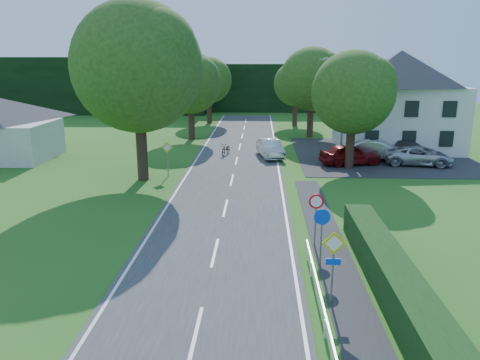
{
  "coord_description": "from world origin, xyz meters",
  "views": [
    {
      "loc": [
        1.86,
        -6.27,
        8.06
      ],
      "look_at": [
        0.82,
        17.73,
        1.71
      ],
      "focal_mm": 35.0,
      "sensor_mm": 36.0,
      "label": 1
    }
  ],
  "objects_px": {
    "motorcycle": "(226,149)",
    "parked_car_red": "(350,154)",
    "parked_car_grey": "(408,149)",
    "parked_car_silver_b": "(418,156)",
    "parked_car_silver_a": "(378,150)",
    "parasol": "(389,139)",
    "streetlight": "(342,105)",
    "moving_car": "(270,148)"
  },
  "relations": [
    {
      "from": "parked_car_silver_b",
      "to": "streetlight",
      "type": "bearing_deg",
      "value": 90.84
    },
    {
      "from": "parked_car_red",
      "to": "parked_car_silver_a",
      "type": "height_order",
      "value": "parked_car_red"
    },
    {
      "from": "streetlight",
      "to": "motorcycle",
      "type": "height_order",
      "value": "streetlight"
    },
    {
      "from": "streetlight",
      "to": "moving_car",
      "type": "xyz_separation_m",
      "value": [
        -5.36,
        1.5,
        -3.69
      ]
    },
    {
      "from": "streetlight",
      "to": "parked_car_grey",
      "type": "relative_size",
      "value": 1.64
    },
    {
      "from": "moving_car",
      "to": "streetlight",
      "type": "bearing_deg",
      "value": -27.46
    },
    {
      "from": "parked_car_silver_a",
      "to": "parked_car_grey",
      "type": "xyz_separation_m",
      "value": [
        2.68,
        1.0,
        -0.07
      ]
    },
    {
      "from": "motorcycle",
      "to": "parked_car_grey",
      "type": "xyz_separation_m",
      "value": [
        14.98,
        -0.32,
        0.19
      ]
    },
    {
      "from": "parked_car_grey",
      "to": "parked_car_silver_a",
      "type": "bearing_deg",
      "value": 153.83
    },
    {
      "from": "parked_car_red",
      "to": "parked_car_grey",
      "type": "xyz_separation_m",
      "value": [
        5.21,
        2.95,
        -0.08
      ]
    },
    {
      "from": "moving_car",
      "to": "parked_car_red",
      "type": "relative_size",
      "value": 0.95
    },
    {
      "from": "motorcycle",
      "to": "parked_car_silver_b",
      "type": "height_order",
      "value": "parked_car_silver_b"
    },
    {
      "from": "parked_car_silver_a",
      "to": "parked_car_red",
      "type": "bearing_deg",
      "value": 137.46
    },
    {
      "from": "motorcycle",
      "to": "parked_car_red",
      "type": "height_order",
      "value": "parked_car_red"
    },
    {
      "from": "parked_car_red",
      "to": "parasol",
      "type": "xyz_separation_m",
      "value": [
        4.46,
        5.95,
        0.21
      ]
    },
    {
      "from": "motorcycle",
      "to": "parked_car_silver_b",
      "type": "relative_size",
      "value": 0.39
    },
    {
      "from": "streetlight",
      "to": "parasol",
      "type": "relative_size",
      "value": 3.59
    },
    {
      "from": "parked_car_silver_b",
      "to": "parked_car_grey",
      "type": "bearing_deg",
      "value": 8.04
    },
    {
      "from": "streetlight",
      "to": "parked_car_red",
      "type": "bearing_deg",
      "value": -53.33
    },
    {
      "from": "parked_car_red",
      "to": "parked_car_silver_b",
      "type": "bearing_deg",
      "value": -101.5
    },
    {
      "from": "motorcycle",
      "to": "parasol",
      "type": "distance_m",
      "value": 14.49
    },
    {
      "from": "moving_car",
      "to": "parked_car_grey",
      "type": "height_order",
      "value": "moving_car"
    },
    {
      "from": "streetlight",
      "to": "parked_car_red",
      "type": "relative_size",
      "value": 1.72
    },
    {
      "from": "parked_car_red",
      "to": "parasol",
      "type": "bearing_deg",
      "value": -49.91
    },
    {
      "from": "motorcycle",
      "to": "parasol",
      "type": "bearing_deg",
      "value": 24.14
    },
    {
      "from": "parked_car_red",
      "to": "moving_car",
      "type": "bearing_deg",
      "value": 54.95
    },
    {
      "from": "streetlight",
      "to": "parked_car_grey",
      "type": "xyz_separation_m",
      "value": [
        5.91,
        2.0,
        -3.71
      ]
    },
    {
      "from": "parked_car_silver_a",
      "to": "parasol",
      "type": "distance_m",
      "value": 4.44
    },
    {
      "from": "streetlight",
      "to": "parked_car_grey",
      "type": "distance_m",
      "value": 7.26
    },
    {
      "from": "parked_car_silver_b",
      "to": "parked_car_silver_a",
      "type": "bearing_deg",
      "value": 64.32
    },
    {
      "from": "motorcycle",
      "to": "parked_car_silver_b",
      "type": "distance_m",
      "value": 15.28
    },
    {
      "from": "moving_car",
      "to": "parked_car_silver_b",
      "type": "distance_m",
      "value": 11.48
    },
    {
      "from": "moving_car",
      "to": "parked_car_grey",
      "type": "xyz_separation_m",
      "value": [
        11.28,
        0.5,
        -0.02
      ]
    },
    {
      "from": "parked_car_silver_b",
      "to": "parasol",
      "type": "xyz_separation_m",
      "value": [
        -0.72,
        5.81,
        0.3
      ]
    },
    {
      "from": "motorcycle",
      "to": "parked_car_grey",
      "type": "height_order",
      "value": "parked_car_grey"
    },
    {
      "from": "parked_car_silver_a",
      "to": "parked_car_grey",
      "type": "bearing_deg",
      "value": -59.58
    },
    {
      "from": "parked_car_grey",
      "to": "streetlight",
      "type": "bearing_deg",
      "value": 152.02
    },
    {
      "from": "parked_car_grey",
      "to": "parked_car_silver_b",
      "type": "relative_size",
      "value": 0.97
    },
    {
      "from": "streetlight",
      "to": "parasol",
      "type": "distance_m",
      "value": 7.96
    },
    {
      "from": "parked_car_red",
      "to": "parked_car_grey",
      "type": "distance_m",
      "value": 5.99
    },
    {
      "from": "motorcycle",
      "to": "parasol",
      "type": "height_order",
      "value": "parasol"
    },
    {
      "from": "parked_car_grey",
      "to": "parked_car_silver_b",
      "type": "height_order",
      "value": "parked_car_grey"
    }
  ]
}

